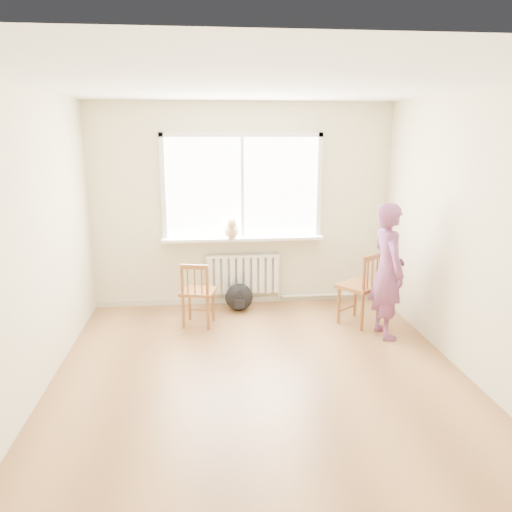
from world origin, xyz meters
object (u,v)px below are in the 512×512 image
object	(u,v)px
person	(388,271)
cat	(232,229)
backpack	(239,297)
chair_right	(363,289)
chair_left	(197,294)

from	to	relation	value
person	cat	bearing A→B (deg)	52.21
cat	backpack	size ratio (longest dim) A/B	1.25
chair_right	person	size ratio (longest dim) A/B	0.58
cat	chair_left	bearing A→B (deg)	-125.09
person	backpack	xyz separation A→B (m)	(-1.63, 1.01, -0.59)
cat	backpack	world-z (taller)	cat
cat	backpack	xyz separation A→B (m)	(0.08, -0.14, -0.89)
chair_right	person	distance (m)	0.51
chair_right	person	xyz separation A→B (m)	(0.16, -0.36, 0.32)
chair_right	backpack	world-z (taller)	chair_right
chair_left	cat	bearing A→B (deg)	-112.59
person	backpack	size ratio (longest dim) A/B	4.24
person	cat	distance (m)	2.08
chair_left	person	size ratio (longest dim) A/B	0.52
person	backpack	distance (m)	2.01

